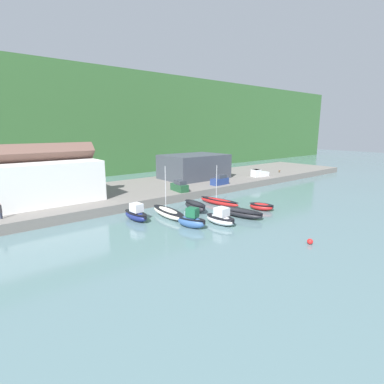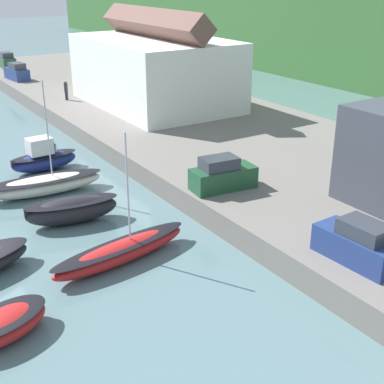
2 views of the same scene
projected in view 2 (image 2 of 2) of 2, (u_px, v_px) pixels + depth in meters
The scene contains 12 objects.
quay_promenade at pixel (296, 168), 40.37m from camera, with size 125.28×21.11×1.52m.
harbor_clubhouse at pixel (155, 69), 54.92m from camera, with size 17.97×11.40×9.70m.
moored_boat_0 at pixel (44, 158), 41.78m from camera, with size 2.25×5.38×2.67m.
moored_boat_1 at pixel (44, 185), 37.43m from camera, with size 2.89×8.41×7.95m.
moored_boat_2 at pixel (72, 210), 33.08m from camera, with size 2.86×6.04×1.65m.
moored_boat_3 at pixel (121, 251), 28.72m from camera, with size 3.02×8.62×7.14m.
moored_boat_7 at pixel (4, 325), 22.76m from camera, with size 3.49×4.62×1.16m.
parked_car_0 at pixel (17, 72), 68.65m from camera, with size 4.38×2.28×2.16m.
parked_car_1 at pixel (222, 175), 34.23m from camera, with size 2.26×4.38×2.16m.
parked_car_2 at pixel (358, 244), 25.63m from camera, with size 4.29×2.01×2.16m.
parked_car_3 at pixel (6, 61), 77.52m from camera, with size 4.20×1.81×2.16m.
person_on_quay at pixel (66, 90), 57.76m from camera, with size 0.40×0.40×2.14m.
Camera 2 is at (27.68, -4.82, 14.59)m, focal length 50.00 mm.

